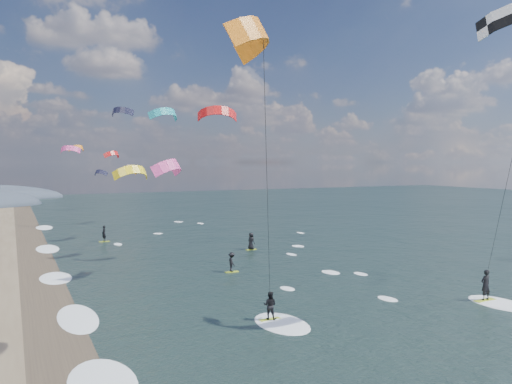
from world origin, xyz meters
name	(u,v)px	position (x,y,z in m)	size (l,w,h in m)	color
wet_sand_strip	(60,353)	(-12.00, 10.00, 0.00)	(3.00, 240.00, 0.00)	#382D23
kitesurfer_near_b	(269,145)	(-3.44, 5.75, 9.51)	(6.64, 9.16, 14.94)	#A3B820
far_kitesurfers	(205,247)	(2.34, 29.51, 0.85)	(13.45, 21.10, 1.80)	#A3B820
bg_kite_field	(123,146)	(-0.43, 53.07, 10.90)	(12.17, 69.23, 9.85)	orange
shoreline_surf	(76,320)	(-10.80, 14.75, 0.00)	(2.40, 79.40, 0.11)	white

